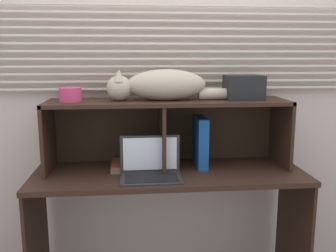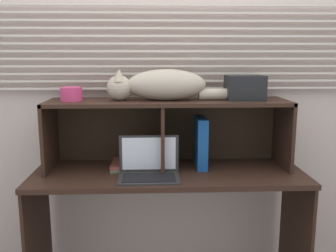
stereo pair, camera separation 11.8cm
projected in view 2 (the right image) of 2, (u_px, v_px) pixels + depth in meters
back_panel_with_blinds at (167, 85)px, 2.43m from camera, size 4.40×0.08×2.50m
desk at (169, 195)px, 2.24m from camera, size 1.59×0.55×0.78m
hutch_shelf_unit at (167, 119)px, 2.28m from camera, size 1.43×0.35×0.41m
cat at (161, 86)px, 2.21m from camera, size 0.81×0.20×0.18m
laptop at (149, 168)px, 2.11m from camera, size 0.34×0.22×0.22m
binder_upright at (201, 142)px, 2.28m from camera, size 0.06×0.22×0.31m
book_stack at (124, 164)px, 2.29m from camera, size 0.14×0.24×0.03m
small_basket at (71, 94)px, 2.19m from camera, size 0.13×0.13×0.08m
storage_box at (245, 88)px, 2.23m from camera, size 0.22×0.18×0.15m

